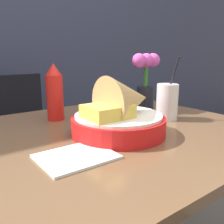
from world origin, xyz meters
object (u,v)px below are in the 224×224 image
Objects in this scene: ketchup_bottle at (55,93)px; drink_cup at (167,103)px; food_basket at (122,114)px; flower_vase at (146,79)px; chair_far_window at (15,136)px.

ketchup_bottle is 0.89× the size of drink_cup.
food_basket is 0.32m from flower_vase.
ketchup_bottle is at bearing 108.37° from food_basket.
food_basket is (0.08, -0.86, 0.29)m from chair_far_window.
drink_cup is 0.96× the size of flower_vase.
chair_far_window is 0.85m from flower_vase.
food_basket is 1.18× the size of flower_vase.
drink_cup is (0.32, -0.23, -0.04)m from ketchup_bottle.
drink_cup is (0.23, 0.03, -0.00)m from food_basket.
ketchup_bottle is 0.37m from flower_vase.
food_basket is at bearing -146.71° from flower_vase.
ketchup_bottle is (-0.01, -0.60, 0.32)m from chair_far_window.
flower_vase reaches higher than food_basket.
chair_far_window is at bearing 116.39° from flower_vase.
flower_vase is at bearing -63.61° from chair_far_window.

